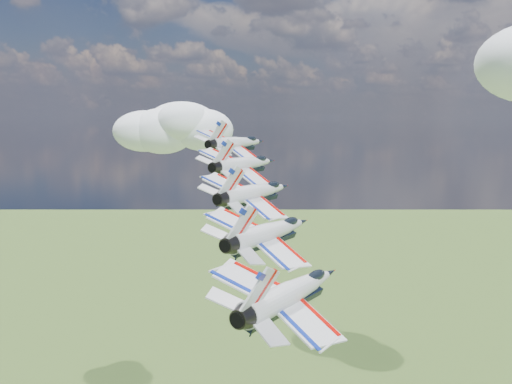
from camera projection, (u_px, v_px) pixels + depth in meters
The scene contains 6 objects.
cloud_left at pixel (179, 128), 208.82m from camera, with size 40.24×31.62×15.81m, color white.
jet_0 at pixel (238, 143), 91.79m from camera, with size 10.73×15.89×4.75m, color white, non-canonical shape.
jet_1 at pixel (246, 164), 80.19m from camera, with size 10.73×15.89×4.75m, color white, non-canonical shape.
jet_2 at pixel (256, 192), 68.58m from camera, with size 10.73×15.89×4.75m, color white, non-canonical shape.
jet_3 at pixel (271, 232), 56.98m from camera, with size 10.73×15.89×4.75m, color white, non-canonical shape.
jet_4 at pixel (293, 292), 45.38m from camera, with size 10.73×15.89×4.75m, color silver, non-canonical shape.
Camera 1 is at (42.00, -79.68, 159.88)m, focal length 40.00 mm.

